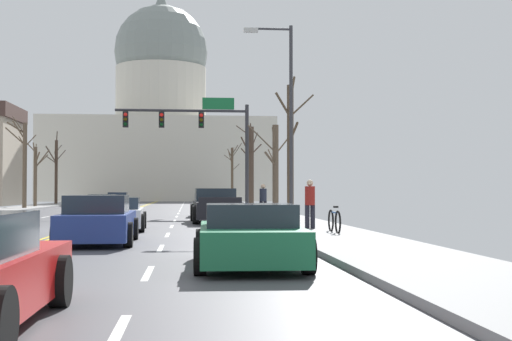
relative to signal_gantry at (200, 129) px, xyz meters
name	(u,v)px	position (x,y,z in m)	size (l,w,h in m)	color
ground	(74,229)	(-4.78, -15.52, -5.04)	(20.00, 180.00, 0.20)	#4B4B50
signal_gantry	(200,129)	(0.00, 0.00, 0.00)	(7.91, 0.41, 6.83)	#28282D
street_lamp_right	(285,107)	(3.18, -14.18, -0.32)	(1.95, 0.24, 7.85)	#333338
capitol_building	(161,130)	(-4.78, 59.36, 4.99)	(31.05, 21.84, 30.50)	beige
sedan_near_00	(210,206)	(0.51, -3.04, -4.49)	(2.11, 4.26, 1.24)	silver
pickup_truck_near_01	(216,207)	(0.60, -10.08, -4.37)	(2.32, 5.41, 1.52)	black
sedan_near_02	(116,215)	(-3.21, -16.14, -4.51)	(2.23, 4.28, 1.18)	silver
sedan_near_03	(98,221)	(-3.03, -22.37, -4.46)	(2.07, 4.62, 1.31)	navy
sedan_near_04	(250,237)	(0.56, -28.35, -4.51)	(2.14, 4.32, 1.18)	#1E7247
sedan_oncoming_00	(102,203)	(-6.52, 6.48, -4.51)	(2.11, 4.76, 1.16)	#1E7247
sedan_oncoming_01	(118,200)	(-6.59, 17.52, -4.47)	(2.06, 4.40, 1.27)	navy
bare_tree_00	(275,168)	(3.69, -6.77, -2.52)	(2.31, 2.66, 4.60)	brown
bare_tree_01	(24,161)	(-12.82, 11.45, -1.45)	(2.18, 1.28, 6.79)	brown
bare_tree_02	(251,166)	(3.69, 7.28, -1.89)	(1.77, 2.64, 5.94)	#423328
bare_tree_03	(56,169)	(-13.51, 27.53, -1.59)	(2.02, 2.56, 7.10)	#423328
bare_tree_04	(291,147)	(3.70, -12.08, -1.79)	(1.91, 2.67, 6.41)	#4C3D2D
bare_tree_05	(36,173)	(-13.21, 17.21, -2.19)	(1.95, 1.70, 5.34)	brown
bare_tree_06	(232,172)	(3.80, 31.02, -1.77)	(1.89, 1.19, 6.23)	#4C3D2D
pedestrian_00	(263,199)	(2.87, -8.73, -4.04)	(0.35, 0.34, 1.60)	black
pedestrian_01	(310,202)	(3.48, -18.15, -4.01)	(0.35, 0.34, 1.65)	black
bicycle_parked	(334,221)	(3.88, -20.22, -4.57)	(0.12, 1.77, 0.85)	black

